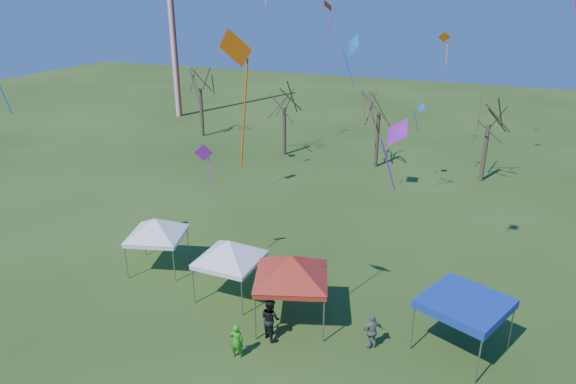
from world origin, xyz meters
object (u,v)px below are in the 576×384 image
(person_dark, at_px, (270,319))
(radio_mast, at_px, (170,3))
(tent_white_mid, at_px, (229,245))
(tent_blue, at_px, (465,304))
(tent_red, at_px, (291,260))
(person_grey, at_px, (372,332))
(tree_0, at_px, (199,71))
(tree_3, at_px, (492,103))
(tree_2, at_px, (380,92))
(tent_white_west, at_px, (155,222))
(tree_1, at_px, (284,90))
(person_green, at_px, (237,341))

(person_dark, bearing_deg, radio_mast, -21.41)
(radio_mast, height_order, tent_white_mid, radio_mast)
(radio_mast, distance_m, tent_blue, 47.67)
(tent_red, relative_size, person_dark, 2.16)
(tent_white_mid, relative_size, person_grey, 2.39)
(tree_0, height_order, tree_3, tree_0)
(tent_white_mid, distance_m, person_dark, 4.25)
(tree_0, distance_m, tree_2, 18.72)
(tent_white_west, bearing_deg, radio_mast, 121.52)
(tree_0, bearing_deg, tree_1, -15.18)
(tree_0, xyz_separation_m, person_dark, (19.50, -27.18, -5.54))
(tree_2, height_order, person_dark, tree_2)
(tent_white_west, xyz_separation_m, person_green, (7.14, -4.84, -1.93))
(tree_2, distance_m, person_green, 26.39)
(tree_3, bearing_deg, radio_mast, 163.69)
(tent_white_west, relative_size, person_grey, 2.24)
(person_grey, xyz_separation_m, person_green, (-4.92, -2.57, -0.05))
(tent_white_mid, distance_m, tent_red, 3.57)
(radio_mast, relative_size, tent_white_west, 6.87)
(tree_0, xyz_separation_m, tent_red, (19.87, -25.72, -3.40))
(radio_mast, xyz_separation_m, tent_blue, (34.20, -31.58, -10.30))
(tent_blue, xyz_separation_m, person_dark, (-7.55, -2.22, -1.24))
(radio_mast, xyz_separation_m, tree_1, (17.23, -9.35, -6.71))
(tree_2, xyz_separation_m, tree_3, (8.40, -0.33, -0.21))
(tent_blue, height_order, person_green, tent_blue)
(tent_red, distance_m, tent_blue, 7.27)
(tent_blue, bearing_deg, tree_2, 111.32)
(tent_white_mid, height_order, tent_red, tent_red)
(tree_1, distance_m, person_dark, 26.64)
(radio_mast, height_order, person_grey, radio_mast)
(tree_1, bearing_deg, tent_blue, -52.64)
(person_green, bearing_deg, tent_blue, -169.83)
(radio_mast, xyz_separation_m, person_grey, (30.81, -32.86, -11.69))
(radio_mast, bearing_deg, tent_red, -50.11)
(tree_2, relative_size, tent_white_west, 2.25)
(radio_mast, relative_size, person_grey, 15.40)
(tent_white_west, xyz_separation_m, tent_white_mid, (4.80, -0.92, 0.07))
(tree_1, distance_m, person_grey, 27.60)
(tree_0, bearing_deg, tent_blue, -42.70)
(tent_white_west, bearing_deg, tree_1, 94.10)
(tent_blue, distance_m, person_grey, 3.88)
(radio_mast, bearing_deg, tree_1, -28.48)
(tent_red, distance_m, person_green, 4.03)
(tent_white_mid, xyz_separation_m, person_grey, (7.25, -1.35, -1.95))
(person_green, bearing_deg, radio_mast, -68.55)
(tree_1, distance_m, tent_red, 25.13)
(tent_red, xyz_separation_m, person_grey, (3.79, -0.53, -2.27))
(tent_blue, bearing_deg, tent_white_mid, 179.65)
(tree_0, height_order, tent_white_mid, tree_0)
(person_dark, bearing_deg, tent_white_west, 8.25)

